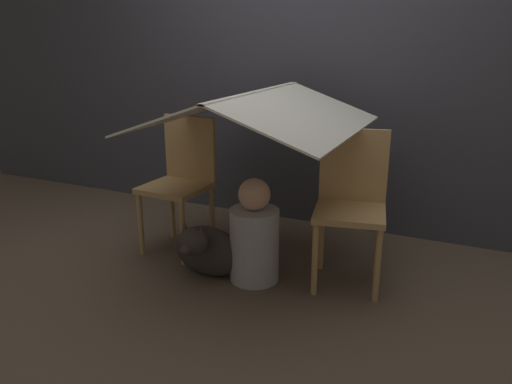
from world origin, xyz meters
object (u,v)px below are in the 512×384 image
person_front (254,238)px  dog (206,249)px  chair_right (351,200)px  chair_left (182,177)px

person_front → dog: person_front is taller
chair_right → dog: 0.93m
chair_right → person_front: (-0.52, -0.25, -0.24)m
chair_left → chair_right: bearing=3.2°
chair_left → person_front: size_ratio=1.42×
chair_right → person_front: 0.62m
chair_left → dog: size_ratio=1.98×
chair_left → chair_right: 1.18m
dog → person_front: bearing=19.8°
chair_left → person_front: (0.67, -0.25, -0.24)m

